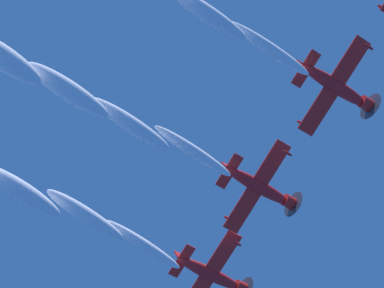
{
  "coord_description": "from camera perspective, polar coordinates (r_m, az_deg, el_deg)",
  "views": [
    {
      "loc": [
        -5.05,
        -29.96,
        1.88
      ],
      "look_at": [
        -11.35,
        -0.85,
        75.55
      ],
      "focal_mm": 80.03,
      "sensor_mm": 36.0,
      "label": 1
    }
  ],
  "objects": [
    {
      "name": "airplane_outer_left",
      "position": [
        79.65,
        9.71,
        3.73
      ],
      "size": [
        8.45,
        8.18,
        3.74
      ],
      "color": "red"
    },
    {
      "name": "airplane_left_wingman",
      "position": [
        86.56,
        1.42,
        -8.74
      ],
      "size": [
        8.45,
        8.2,
        3.67
      ],
      "color": "red"
    },
    {
      "name": "airplane_right_wingman",
      "position": [
        83.09,
        4.64,
        -2.92
      ],
      "size": [
        8.45,
        8.16,
        3.79
      ],
      "color": "red"
    }
  ]
}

